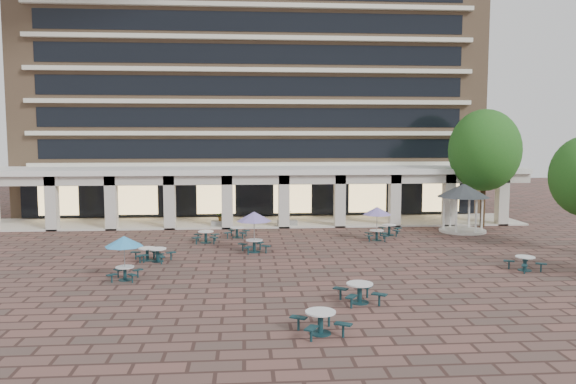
% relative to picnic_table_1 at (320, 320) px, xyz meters
% --- Properties ---
extents(ground, '(120.00, 120.00, 0.00)m').
position_rel_picnic_table_1_xyz_m(ground, '(-1.81, 10.41, -0.48)').
color(ground, brown).
rests_on(ground, ground).
extents(apartment_building, '(40.00, 15.50, 25.20)m').
position_rel_picnic_table_1_xyz_m(apartment_building, '(-1.81, 35.87, 12.12)').
color(apartment_building, '#8C6D4F').
rests_on(apartment_building, ground).
extents(retail_arcade, '(42.00, 6.60, 4.40)m').
position_rel_picnic_table_1_xyz_m(retail_arcade, '(-1.81, 25.21, 2.52)').
color(retail_arcade, white).
rests_on(retail_arcade, ground).
extents(picnic_table_1, '(2.12, 2.12, 0.81)m').
position_rel_picnic_table_1_xyz_m(picnic_table_1, '(0.00, 0.00, 0.00)').
color(picnic_table_1, '#13343A').
rests_on(picnic_table_1, ground).
extents(picnic_table_3, '(1.93, 1.93, 0.73)m').
position_rel_picnic_table_1_xyz_m(picnic_table_3, '(11.68, 8.39, -0.05)').
color(picnic_table_3, '#13343A').
rests_on(picnic_table_3, ground).
extents(picnic_table_4, '(1.83, 1.83, 2.12)m').
position_rel_picnic_table_1_xyz_m(picnic_table_4, '(-8.34, 7.97, 1.32)').
color(picnic_table_4, '#13343A').
rests_on(picnic_table_4, ground).
extents(picnic_table_5, '(1.98, 1.98, 0.73)m').
position_rel_picnic_table_1_xyz_m(picnic_table_5, '(-7.41, 11.92, -0.05)').
color(picnic_table_5, '#13343A').
rests_on(picnic_table_5, ground).
extents(picnic_table_6, '(2.08, 2.08, 2.41)m').
position_rel_picnic_table_1_xyz_m(picnic_table_6, '(-2.07, 13.99, 1.56)').
color(picnic_table_6, '#13343A').
rests_on(picnic_table_6, ground).
extents(picnic_table_7, '(2.09, 2.09, 0.83)m').
position_rel_picnic_table_1_xyz_m(picnic_table_7, '(2.10, 3.49, 0.01)').
color(picnic_table_7, '#13343A').
rests_on(picnic_table_7, ground).
extents(picnic_table_8, '(1.94, 1.94, 0.71)m').
position_rel_picnic_table_1_xyz_m(picnic_table_8, '(-8.02, 12.24, -0.06)').
color(picnic_table_8, '#13343A').
rests_on(picnic_table_8, ground).
extents(picnic_table_9, '(1.72, 1.72, 0.76)m').
position_rel_picnic_table_1_xyz_m(picnic_table_9, '(-5.14, 17.22, -0.03)').
color(picnic_table_9, '#13343A').
rests_on(picnic_table_9, ground).
extents(picnic_table_10, '(1.82, 1.82, 0.71)m').
position_rel_picnic_table_1_xyz_m(picnic_table_10, '(-3.17, 18.91, -0.06)').
color(picnic_table_10, '#13343A').
rests_on(picnic_table_10, ground).
extents(picnic_table_11, '(1.92, 1.92, 2.21)m').
position_rel_picnic_table_1_xyz_m(picnic_table_11, '(6.05, 17.17, 1.40)').
color(picnic_table_11, '#13343A').
rests_on(picnic_table_11, ground).
extents(picnic_table_13, '(2.00, 2.00, 0.74)m').
position_rel_picnic_table_1_xyz_m(picnic_table_13, '(7.38, 19.06, -0.04)').
color(picnic_table_13, '#13343A').
rests_on(picnic_table_13, ground).
extents(gazebo, '(3.70, 3.70, 3.44)m').
position_rel_picnic_table_1_xyz_m(gazebo, '(13.00, 20.03, 2.11)').
color(gazebo, beige).
rests_on(gazebo, ground).
extents(tree_east_c, '(5.33, 5.33, 8.87)m').
position_rel_picnic_table_1_xyz_m(tree_east_c, '(15.33, 22.05, 5.32)').
color(tree_east_c, '#3D2C18').
rests_on(tree_east_c, ground).
extents(planter_left, '(1.50, 0.60, 1.23)m').
position_rel_picnic_table_1_xyz_m(planter_left, '(-4.41, 23.31, 0.00)').
color(planter_left, '#969691').
rests_on(planter_left, ground).
extents(planter_right, '(1.50, 0.64, 1.22)m').
position_rel_picnic_table_1_xyz_m(planter_right, '(0.60, 23.31, -0.01)').
color(planter_right, '#969691').
rests_on(planter_right, ground).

